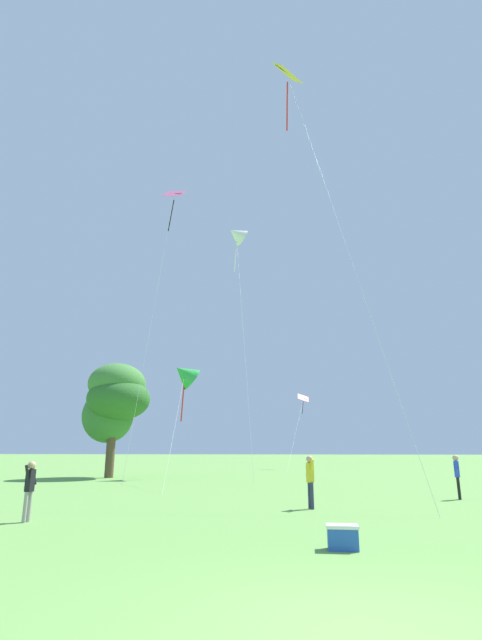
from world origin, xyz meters
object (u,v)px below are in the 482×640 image
object	(u,v)px
person_in_blue_jacket	(457,473)
tree_left_oak	(115,400)
kite_red_high	(303,402)
kite_pink_low	(172,206)
person_in_red_shirt	(310,477)
picnic_cooler	(343,537)
kite_white_distant	(236,235)
kite_yellow_diamond	(289,89)
person_child_small	(30,485)
kite_green_small	(184,374)

from	to	relation	value
person_in_blue_jacket	tree_left_oak	distance (m)	22.72
kite_red_high	kite_pink_low	world-z (taller)	kite_pink_low
tree_left_oak	person_in_red_shirt	bearing A→B (deg)	-50.09
person_in_red_shirt	picnic_cooler	distance (m)	6.41
kite_white_distant	kite_yellow_diamond	bearing A→B (deg)	-68.96
kite_pink_low	tree_left_oak	xyz separation A→B (m)	(-3.83, 0.94, -14.21)
person_in_red_shirt	kite_pink_low	bearing A→B (deg)	122.29
person_in_red_shirt	person_child_small	bearing A→B (deg)	-152.15
tree_left_oak	kite_white_distant	bearing A→B (deg)	40.88
person_in_blue_jacket	tree_left_oak	xyz separation A→B (m)	(-18.80, 12.07, 4.17)
kite_green_small	tree_left_oak	world-z (taller)	kite_green_small
picnic_cooler	kite_yellow_diamond	bearing A→B (deg)	93.70
person_child_small	kite_yellow_diamond	bearing A→B (deg)	61.51
kite_yellow_diamond	person_child_small	size ratio (longest dim) A/B	16.92
kite_red_high	picnic_cooler	world-z (taller)	kite_red_high
kite_yellow_diamond	person_in_blue_jacket	xyz separation A→B (m)	(5.99, -5.02, -22.43)
kite_pink_low	person_child_small	distance (m)	26.39
kite_white_distant	person_in_blue_jacket	world-z (taller)	kite_white_distant
kite_yellow_diamond	kite_pink_low	distance (m)	11.60
kite_red_high	person_child_small	xyz separation A→B (m)	(-6.89, -37.38, -5.64)
kite_green_small	kite_yellow_diamond	distance (m)	19.55
picnic_cooler	tree_left_oak	bearing A→B (deg)	121.87
kite_green_small	person_child_small	distance (m)	20.37
kite_pink_low	person_in_red_shirt	xyz separation A→B (m)	(9.42, -14.91, -18.37)
person_in_red_shirt	person_in_blue_jacket	distance (m)	6.71
picnic_cooler	kite_pink_low	bearing A→B (deg)	115.13
picnic_cooler	person_in_blue_jacket	bearing A→B (deg)	63.67
picnic_cooler	kite_white_distant	bearing A→B (deg)	102.19
kite_green_small	tree_left_oak	distance (m)	5.27
kite_green_small	kite_pink_low	distance (m)	12.59
person_child_small	tree_left_oak	distance (m)	21.01
kite_white_distant	person_in_blue_jacket	size ratio (longest dim) A/B	13.26
kite_pink_low	person_in_blue_jacket	bearing A→B (deg)	-36.63
kite_green_small	kite_yellow_diamond	size ratio (longest dim) A/B	0.49
kite_red_high	person_child_small	bearing A→B (deg)	-100.44
person_in_red_shirt	person_child_small	size ratio (longest dim) A/B	1.07
kite_red_high	kite_pink_low	xyz separation A→B (m)	(-9.01, -18.62, 12.80)
kite_red_high	person_in_blue_jacket	bearing A→B (deg)	-78.67
kite_red_high	person_child_small	distance (m)	38.43
person_child_small	person_in_blue_jacket	world-z (taller)	person_in_blue_jacket
kite_green_small	tree_left_oak	xyz separation A→B (m)	(-4.98, 0.24, -1.70)
tree_left_oak	kite_pink_low	bearing A→B (deg)	-13.74
kite_red_high	person_in_red_shirt	size ratio (longest dim) A/B	6.28
person_in_red_shirt	picnic_cooler	xyz separation A→B (m)	(0.54, -6.34, -0.75)
kite_yellow_diamond	person_in_red_shirt	xyz separation A→B (m)	(0.43, -8.80, -22.43)
kite_yellow_diamond	picnic_cooler	distance (m)	27.70
kite_green_small	kite_pink_low	size ratio (longest dim) A/B	0.60
person_child_small	picnic_cooler	bearing A→B (deg)	-17.55
person_in_blue_jacket	kite_white_distant	bearing A→B (deg)	121.06
tree_left_oak	kite_green_small	bearing A→B (deg)	-2.75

